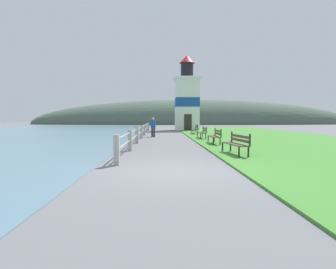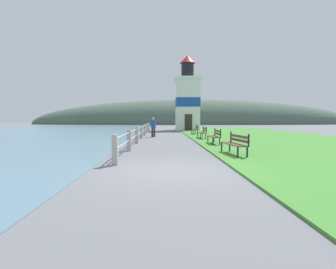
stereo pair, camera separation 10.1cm
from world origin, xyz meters
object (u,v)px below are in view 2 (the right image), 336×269
park_bench_near (236,142)px  lighthouse (187,99)px  park_bench_far (203,132)px  park_bench_midway (215,135)px  park_bench_by_lighthouse (195,129)px  person_strolling (153,126)px

park_bench_near → lighthouse: 22.62m
park_bench_far → lighthouse: bearing=-89.3°
park_bench_midway → park_bench_by_lighthouse: (0.09, 9.55, 0.00)m
lighthouse → park_bench_midway: bearing=-90.4°
park_bench_far → person_strolling: (-3.69, 2.01, 0.32)m
park_bench_midway → park_bench_far: size_ratio=0.96×
park_bench_far → park_bench_midway: bearing=92.6°
park_bench_midway → park_bench_by_lighthouse: bearing=-89.5°
park_bench_far → park_bench_by_lighthouse: 5.47m
park_bench_midway → park_bench_by_lighthouse: same height
lighthouse → person_strolling: bearing=-108.2°
park_bench_far → lighthouse: 14.28m
park_bench_far → lighthouse: size_ratio=0.20×
park_bench_by_lighthouse → lighthouse: size_ratio=0.19×
park_bench_far → park_bench_near: bearing=91.7°
park_bench_midway → park_bench_by_lighthouse: size_ratio=0.99×
park_bench_by_lighthouse → person_strolling: person_strolling is taller
lighthouse → person_strolling: lighthouse is taller
park_bench_far → person_strolling: size_ratio=1.17×
park_bench_near → person_strolling: bearing=-76.8°
park_bench_near → park_bench_midway: same height
lighthouse → person_strolling: (-3.90, -11.88, -3.01)m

